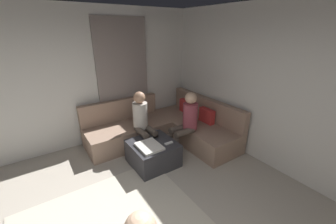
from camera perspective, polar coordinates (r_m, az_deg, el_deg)
wall_back at (r=3.68m, az=32.97°, el=3.61°), size 6.00×0.12×2.70m
wall_left at (r=4.38m, az=-28.60°, el=6.95°), size 0.12×6.00×2.70m
curtain_panel at (r=4.60m, az=-12.02°, el=8.46°), size 0.06×1.10×2.50m
sectional_couch at (r=4.54m, az=-0.58°, el=-4.26°), size 2.10×2.55×0.87m
ottoman at (r=3.81m, az=-4.12°, el=-11.11°), size 0.76×0.76×0.42m
folded_blanket at (r=3.57m, az=-5.10°, el=-9.31°), size 0.44×0.36×0.04m
coffee_mug at (r=3.92m, az=-3.56°, el=-5.70°), size 0.08×0.08×0.10m
game_remote at (r=3.66m, az=0.22°, el=-8.45°), size 0.05×0.15×0.02m
person_on_couch_back at (r=3.96m, az=4.93°, el=-2.39°), size 0.30×0.60×1.20m
person_on_couch_side at (r=3.99m, az=-6.86°, el=-2.33°), size 0.60×0.30×1.20m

